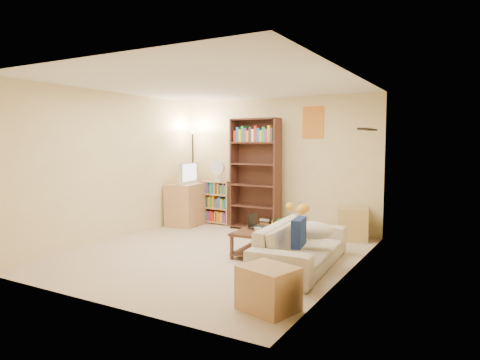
% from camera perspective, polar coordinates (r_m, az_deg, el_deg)
% --- Properties ---
extents(room, '(4.50, 4.54, 2.52)m').
position_cam_1_polar(room, '(6.28, -3.56, 4.73)').
color(room, '#C6AD94').
rests_on(room, ground).
extents(sofa, '(2.11, 1.06, 0.58)m').
position_cam_1_polar(sofa, '(5.80, 8.21, -8.62)').
color(sofa, '#BCB09C').
rests_on(sofa, ground).
extents(navy_pillow, '(0.18, 0.40, 0.35)m').
position_cam_1_polar(navy_pillow, '(5.31, 7.85, -6.93)').
color(navy_pillow, navy).
rests_on(navy_pillow, sofa).
extents(cream_blanket, '(0.54, 0.38, 0.23)m').
position_cam_1_polar(cream_blanket, '(5.76, 9.76, -6.61)').
color(cream_blanket, beige).
rests_on(cream_blanket, sofa).
extents(tabby_cat, '(0.46, 0.19, 0.16)m').
position_cam_1_polar(tabby_cat, '(6.52, 8.09, -3.77)').
color(tabby_cat, gold).
rests_on(tabby_cat, sofa).
extents(coffee_table, '(0.52, 0.87, 0.37)m').
position_cam_1_polar(coffee_table, '(6.35, 2.05, -7.90)').
color(coffee_table, '#462C1B').
rests_on(coffee_table, ground).
extents(laptop, '(0.47, 0.42, 0.03)m').
position_cam_1_polar(laptop, '(6.43, 2.67, -6.33)').
color(laptop, black).
rests_on(laptop, coffee_table).
extents(laptop_screen, '(0.03, 0.28, 0.19)m').
position_cam_1_polar(laptop_screen, '(6.46, 1.67, -5.38)').
color(laptop_screen, white).
rests_on(laptop_screen, laptop).
extents(mug, '(0.12, 0.12, 0.10)m').
position_cam_1_polar(mug, '(6.01, 2.37, -6.80)').
color(mug, silver).
rests_on(mug, coffee_table).
extents(tv_remote, '(0.10, 0.16, 0.02)m').
position_cam_1_polar(tv_remote, '(6.54, 3.80, -6.18)').
color(tv_remote, black).
rests_on(tv_remote, coffee_table).
extents(tv_stand, '(0.64, 0.84, 0.84)m').
position_cam_1_polar(tv_stand, '(8.65, -7.20, -3.23)').
color(tv_stand, tan).
rests_on(tv_stand, ground).
extents(television, '(0.74, 0.26, 0.42)m').
position_cam_1_polar(television, '(8.59, -7.25, 0.90)').
color(television, black).
rests_on(television, tv_stand).
extents(tall_bookshelf, '(0.95, 0.32, 2.10)m').
position_cam_1_polar(tall_bookshelf, '(8.06, 2.04, 1.15)').
color(tall_bookshelf, '#402018').
rests_on(tall_bookshelf, ground).
extents(short_bookshelf, '(0.70, 0.31, 0.88)m').
position_cam_1_polar(short_bookshelf, '(8.76, -3.08, -2.97)').
color(short_bookshelf, tan).
rests_on(short_bookshelf, ground).
extents(desk_fan, '(0.31, 0.18, 0.44)m').
position_cam_1_polar(desk_fan, '(8.62, -2.99, 1.39)').
color(desk_fan, silver).
rests_on(desk_fan, short_bookshelf).
extents(floor_lamp, '(0.33, 0.33, 1.96)m').
position_cam_1_polar(floor_lamp, '(8.80, -6.32, 4.40)').
color(floor_lamp, black).
rests_on(floor_lamp, ground).
extents(side_table, '(0.60, 0.60, 0.56)m').
position_cam_1_polar(side_table, '(7.55, 14.80, -5.65)').
color(side_table, tan).
rests_on(side_table, ground).
extents(end_cabinet, '(0.62, 0.56, 0.44)m').
position_cam_1_polar(end_cabinet, '(4.36, 3.82, -14.22)').
color(end_cabinet, tan).
rests_on(end_cabinet, ground).
extents(book_stacks, '(1.09, 0.50, 0.25)m').
position_cam_1_polar(book_stacks, '(8.10, 4.36, -6.03)').
color(book_stacks, red).
rests_on(book_stacks, ground).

